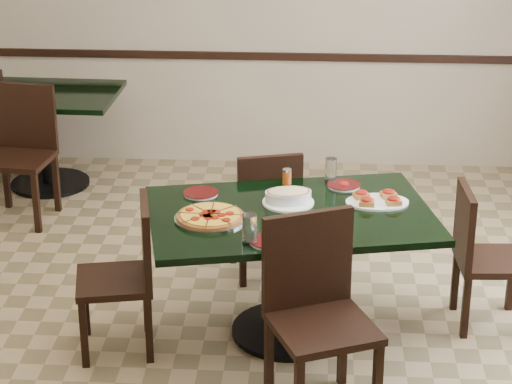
# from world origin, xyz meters

# --- Properties ---
(floor) EXTENTS (5.50, 5.50, 0.00)m
(floor) POSITION_xyz_m (0.00, 0.00, 0.00)
(floor) COLOR #8F7752
(floor) RESTS_ON ground
(room_shell) EXTENTS (5.50, 5.50, 5.50)m
(room_shell) POSITION_xyz_m (1.02, 1.73, 1.17)
(room_shell) COLOR white
(room_shell) RESTS_ON floor
(main_table) EXTENTS (1.70, 1.28, 0.75)m
(main_table) POSITION_xyz_m (0.34, -0.04, 0.57)
(main_table) COLOR black
(main_table) RESTS_ON floor
(back_table) EXTENTS (1.14, 0.84, 0.75)m
(back_table) POSITION_xyz_m (-1.60, 2.13, 0.52)
(back_table) COLOR black
(back_table) RESTS_ON floor
(chair_far) EXTENTS (0.49, 0.49, 0.85)m
(chair_far) POSITION_xyz_m (0.17, 0.65, 0.48)
(chair_far) COLOR black
(chair_far) RESTS_ON floor
(chair_near) EXTENTS (0.61, 0.61, 1.00)m
(chair_near) POSITION_xyz_m (0.48, -0.71, 0.56)
(chair_near) COLOR black
(chair_near) RESTS_ON floor
(chair_right) EXTENTS (0.41, 0.41, 0.83)m
(chair_right) POSITION_xyz_m (1.40, 0.15, 0.46)
(chair_right) COLOR black
(chair_right) RESTS_ON floor
(chair_left) EXTENTS (0.48, 0.48, 0.86)m
(chair_left) POSITION_xyz_m (-0.53, -0.24, 0.48)
(chair_left) COLOR black
(chair_left) RESTS_ON floor
(back_chair_near) EXTENTS (0.49, 0.49, 0.95)m
(back_chair_near) POSITION_xyz_m (-1.61, 1.54, 0.54)
(back_chair_near) COLOR black
(back_chair_near) RESTS_ON floor
(pepperoni_pizza) EXTENTS (0.39, 0.39, 0.04)m
(pepperoni_pizza) POSITION_xyz_m (-0.09, -0.16, 0.77)
(pepperoni_pizza) COLOR #B9B9C0
(pepperoni_pizza) RESTS_ON main_table
(lasagna_casserole) EXTENTS (0.29, 0.29, 0.09)m
(lasagna_casserole) POSITION_xyz_m (0.32, 0.08, 0.80)
(lasagna_casserole) COLOR silver
(lasagna_casserole) RESTS_ON main_table
(bread_basket) EXTENTS (0.28, 0.23, 0.10)m
(bread_basket) POSITION_xyz_m (0.48, -0.30, 0.79)
(bread_basket) COLOR brown
(bread_basket) RESTS_ON main_table
(bruschetta_platter) EXTENTS (0.37, 0.28, 0.05)m
(bruschetta_platter) POSITION_xyz_m (0.81, 0.11, 0.77)
(bruschetta_platter) COLOR silver
(bruschetta_platter) RESTS_ON main_table
(side_plate_near) EXTENTS (0.20, 0.20, 0.02)m
(side_plate_near) POSITION_xyz_m (0.24, -0.44, 0.76)
(side_plate_near) COLOR silver
(side_plate_near) RESTS_ON main_table
(side_plate_far_r) EXTENTS (0.19, 0.19, 0.03)m
(side_plate_far_r) POSITION_xyz_m (0.63, 0.36, 0.76)
(side_plate_far_r) COLOR silver
(side_plate_far_r) RESTS_ON main_table
(side_plate_far_l) EXTENTS (0.20, 0.20, 0.02)m
(side_plate_far_l) POSITION_xyz_m (-0.18, 0.18, 0.76)
(side_plate_far_l) COLOR silver
(side_plate_far_l) RESTS_ON main_table
(napkin_setting) EXTENTS (0.22, 0.22, 0.01)m
(napkin_setting) POSITION_xyz_m (0.26, -0.42, 0.75)
(napkin_setting) COLOR white
(napkin_setting) RESTS_ON main_table
(water_glass_a) EXTENTS (0.07, 0.07, 0.14)m
(water_glass_a) POSITION_xyz_m (0.56, 0.43, 0.82)
(water_glass_a) COLOR white
(water_glass_a) RESTS_ON main_table
(water_glass_b) EXTENTS (0.08, 0.08, 0.16)m
(water_glass_b) POSITION_xyz_m (0.14, -0.46, 0.83)
(water_glass_b) COLOR white
(water_glass_b) RESTS_ON main_table
(pepper_shaker) EXTENTS (0.05, 0.05, 0.09)m
(pepper_shaker) POSITION_xyz_m (0.30, 0.38, 0.80)
(pepper_shaker) COLOR #BE4F14
(pepper_shaker) RESTS_ON main_table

